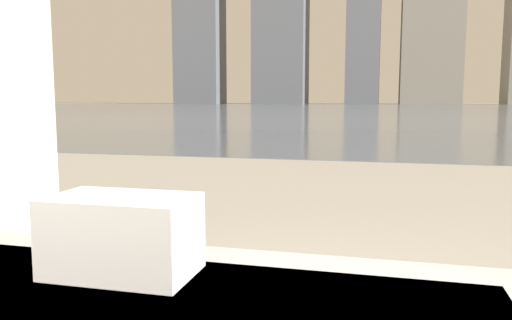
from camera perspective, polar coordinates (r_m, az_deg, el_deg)
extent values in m
cube|color=white|center=(1.07, -14.93, -11.40)|extent=(0.29, 0.17, 0.04)
cube|color=white|center=(1.06, -15.00, -9.34)|extent=(0.29, 0.17, 0.04)
cube|color=white|center=(1.05, -15.07, -7.24)|extent=(0.29, 0.17, 0.04)
cube|color=white|center=(1.04, -15.14, -5.10)|extent=(0.29, 0.17, 0.04)
cube|color=slate|center=(62.11, 13.83, 5.85)|extent=(180.00, 110.00, 0.01)
cube|color=slate|center=(127.90, -6.49, 16.48)|extent=(11.09, 8.31, 44.77)
cube|color=slate|center=(119.50, 12.26, 15.19)|extent=(7.36, 10.83, 37.06)
cube|color=gray|center=(119.44, 19.40, 13.59)|extent=(12.72, 11.13, 31.38)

